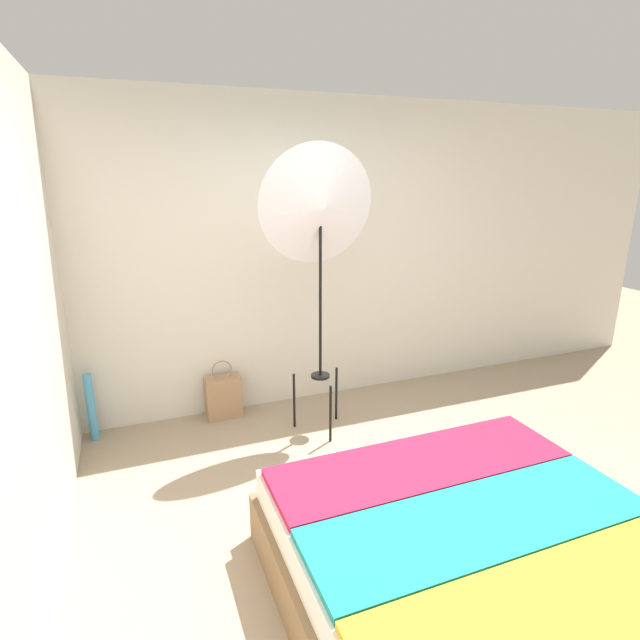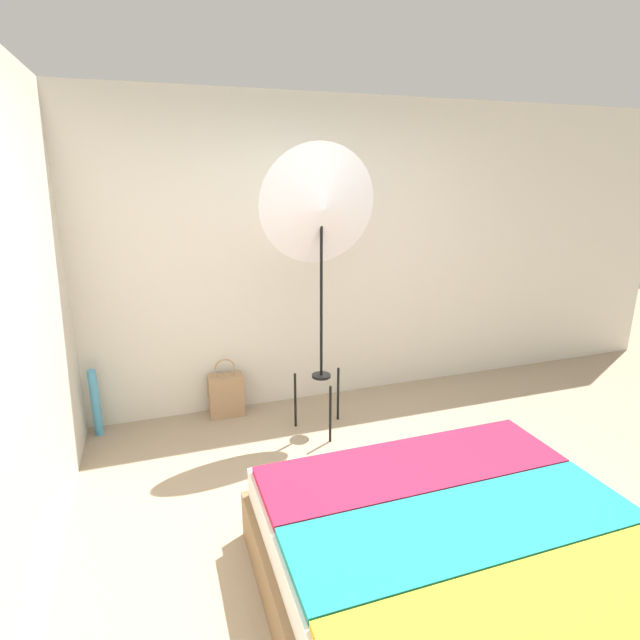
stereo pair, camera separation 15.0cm
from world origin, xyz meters
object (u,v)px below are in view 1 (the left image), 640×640
(tote_bag, at_px, (223,396))
(paper_roll, at_px, (91,407))
(bed, at_px, (514,606))
(photo_umbrella, at_px, (320,209))

(tote_bag, relative_size, paper_roll, 0.93)
(bed, distance_m, photo_umbrella, 2.59)
(bed, xyz_separation_m, tote_bag, (-0.74, 2.60, -0.05))
(paper_roll, bearing_deg, photo_umbrella, -15.78)
(photo_umbrella, relative_size, tote_bag, 4.36)
(bed, bearing_deg, tote_bag, 105.79)
(bed, bearing_deg, photo_umbrella, 91.49)
(photo_umbrella, bearing_deg, bed, -88.51)
(bed, xyz_separation_m, paper_roll, (-1.74, 2.59, 0.03))
(tote_bag, xyz_separation_m, paper_roll, (-1.01, -0.02, 0.09))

